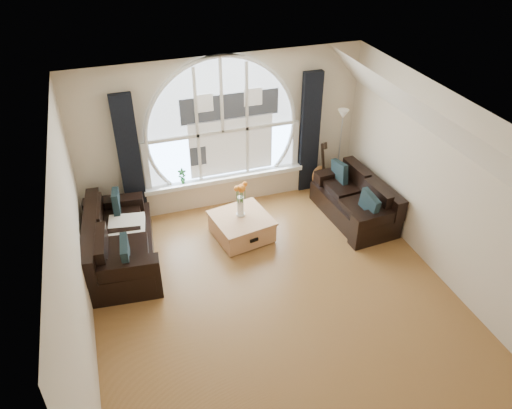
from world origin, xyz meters
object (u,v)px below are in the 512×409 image
at_px(sofa_right, 355,198).
at_px(coffee_chest, 242,226).
at_px(potted_plant, 182,176).
at_px(floor_lamp, 339,150).
at_px(sofa_left, 120,241).
at_px(guitar, 321,166).
at_px(vase_flowers, 240,195).

distance_m(sofa_right, coffee_chest, 2.03).
bearing_deg(potted_plant, floor_lamp, -3.57).
xyz_separation_m(sofa_left, coffee_chest, (1.95, 0.03, -0.18)).
xyz_separation_m(coffee_chest, floor_lamp, (2.18, 0.92, 0.58)).
height_order(sofa_right, floor_lamp, floor_lamp).
bearing_deg(potted_plant, guitar, -3.83).
relative_size(sofa_right, coffee_chest, 1.88).
xyz_separation_m(sofa_right, floor_lamp, (0.16, 1.01, 0.40)).
bearing_deg(vase_flowers, sofa_right, -4.24).
height_order(floor_lamp, guitar, floor_lamp).
height_order(floor_lamp, potted_plant, floor_lamp).
bearing_deg(sofa_left, floor_lamp, 18.76).
bearing_deg(coffee_chest, floor_lamp, 12.91).
bearing_deg(sofa_right, vase_flowers, 171.54).
relative_size(sofa_left, sofa_right, 1.14).
distance_m(guitar, potted_plant, 2.58).
relative_size(sofa_left, coffee_chest, 2.16).
height_order(coffee_chest, floor_lamp, floor_lamp).
bearing_deg(guitar, vase_flowers, -165.60).
bearing_deg(vase_flowers, floor_lamp, 21.44).
bearing_deg(sofa_left, sofa_right, 5.01).
xyz_separation_m(sofa_right, potted_plant, (-2.75, 1.19, 0.29)).
distance_m(coffee_chest, potted_plant, 1.40).
distance_m(sofa_left, sofa_right, 3.97).
height_order(vase_flowers, floor_lamp, floor_lamp).
distance_m(sofa_left, potted_plant, 1.68).
bearing_deg(sofa_left, vase_flowers, 8.51).
relative_size(sofa_left, potted_plant, 6.85).
distance_m(sofa_left, coffee_chest, 1.95).
xyz_separation_m(floor_lamp, guitar, (-0.35, 0.01, -0.27)).
xyz_separation_m(sofa_right, vase_flowers, (-2.02, 0.15, 0.38)).
bearing_deg(floor_lamp, sofa_left, -167.11).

